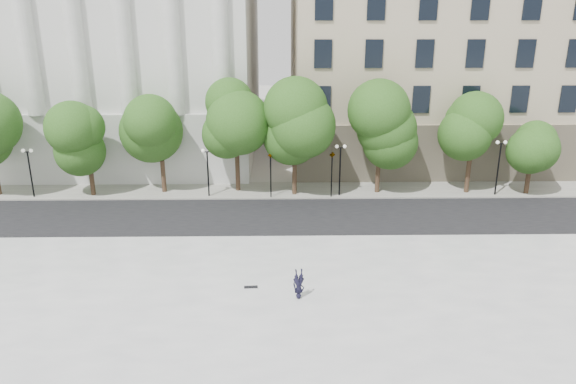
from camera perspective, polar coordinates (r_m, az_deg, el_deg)
name	(u,v)px	position (r m, az deg, el deg)	size (l,w,h in m)	color
plaza	(268,338)	(26.59, -2.01, -14.60)	(44.00, 22.00, 0.45)	white
street	(272,219)	(39.99, -1.63, -2.74)	(60.00, 8.00, 0.02)	black
far_sidewalk	(273,190)	(45.58, -1.54, 0.17)	(60.00, 4.00, 0.12)	#B0AEA3
building_west	(99,18)	(60.26, -18.61, 16.38)	(31.50, 27.65, 25.60)	silver
building_east	(473,36)	(61.24, 18.25, 14.81)	(36.00, 26.15, 23.00)	#B6A88B
traffic_light_west	(271,152)	(42.87, -1.79, 4.05)	(0.80, 1.85, 4.23)	black
traffic_light_east	(332,152)	(43.05, 4.52, 4.08)	(0.77, 1.88, 4.24)	black
person_lying	(299,294)	(29.06, 1.10, -10.33)	(0.59, 0.39, 1.61)	black
skateboard	(251,287)	(30.15, -3.80, -9.60)	(0.71, 0.18, 0.07)	black
street_trees	(262,133)	(43.57, -2.65, 6.05)	(45.98, 5.44, 7.80)	#382619
lamp_posts	(274,162)	(43.38, -1.39, 3.10)	(37.21, 0.28, 4.51)	black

